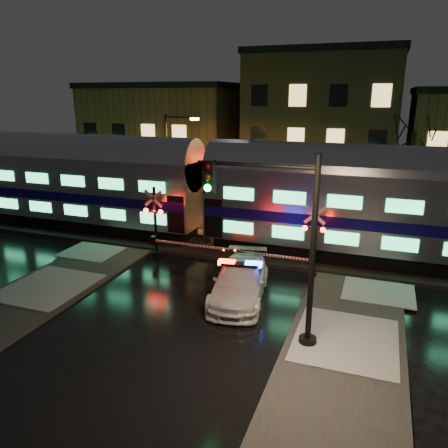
{
  "coord_description": "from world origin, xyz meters",
  "views": [
    {
      "loc": [
        7.1,
        -17.23,
        8.39
      ],
      "look_at": [
        -0.07,
        2.5,
        2.2
      ],
      "focal_mm": 35.0,
      "sensor_mm": 36.0,
      "label": 1
    }
  ],
  "objects_px": {
    "police_car": "(240,282)",
    "crossing_signal_right": "(305,247)",
    "streetlight": "(170,161)",
    "crossing_signal_left": "(161,230)",
    "traffic_light": "(281,247)"
  },
  "relations": [
    {
      "from": "crossing_signal_right",
      "to": "crossing_signal_left",
      "type": "bearing_deg",
      "value": 179.97
    },
    {
      "from": "crossing_signal_left",
      "to": "streetlight",
      "type": "xyz_separation_m",
      "value": [
        -2.72,
        6.7,
        2.58
      ]
    },
    {
      "from": "crossing_signal_right",
      "to": "police_car",
      "type": "bearing_deg",
      "value": -124.52
    },
    {
      "from": "crossing_signal_right",
      "to": "traffic_light",
      "type": "relative_size",
      "value": 0.78
    },
    {
      "from": "crossing_signal_right",
      "to": "streetlight",
      "type": "height_order",
      "value": "streetlight"
    },
    {
      "from": "police_car",
      "to": "crossing_signal_right",
      "type": "height_order",
      "value": "crossing_signal_right"
    },
    {
      "from": "police_car",
      "to": "crossing_signal_left",
      "type": "bearing_deg",
      "value": 140.19
    },
    {
      "from": "traffic_light",
      "to": "streetlight",
      "type": "relative_size",
      "value": 0.92
    },
    {
      "from": "police_car",
      "to": "streetlight",
      "type": "relative_size",
      "value": 0.77
    },
    {
      "from": "police_car",
      "to": "traffic_light",
      "type": "height_order",
      "value": "traffic_light"
    },
    {
      "from": "police_car",
      "to": "crossing_signal_right",
      "type": "bearing_deg",
      "value": 46.1
    },
    {
      "from": "police_car",
      "to": "crossing_signal_right",
      "type": "relative_size",
      "value": 1.06
    },
    {
      "from": "traffic_light",
      "to": "crossing_signal_left",
      "type": "bearing_deg",
      "value": 154.71
    },
    {
      "from": "crossing_signal_left",
      "to": "traffic_light",
      "type": "distance_m",
      "value": 10.0
    },
    {
      "from": "police_car",
      "to": "crossing_signal_right",
      "type": "xyz_separation_m",
      "value": [
        2.19,
        3.19,
        0.75
      ]
    }
  ]
}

